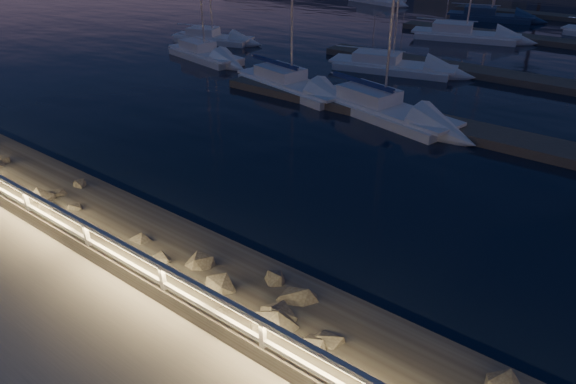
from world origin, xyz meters
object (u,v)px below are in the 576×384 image
(sailboat_c, at_px, (389,64))
(sailboat_n, at_px, (488,15))
(guard_rail, at_px, (132,257))
(sailboat_f, at_px, (289,83))
(sailboat_a, at_px, (203,53))
(sailboat_j, at_px, (463,34))
(sailboat_e, at_px, (211,37))
(sailboat_b, at_px, (381,107))

(sailboat_c, distance_m, sailboat_n, 21.79)
(guard_rail, distance_m, sailboat_f, 18.37)
(sailboat_a, relative_size, sailboat_c, 0.87)
(sailboat_c, xyz_separation_m, sailboat_j, (0.25, 11.90, 0.04))
(guard_rail, distance_m, sailboat_j, 35.89)
(sailboat_c, bearing_deg, sailboat_a, -170.65)
(sailboat_e, relative_size, sailboat_n, 0.83)
(sailboat_f, bearing_deg, sailboat_a, 178.37)
(sailboat_f, distance_m, sailboat_j, 19.13)
(guard_rail, xyz_separation_m, sailboat_f, (-7.85, 16.59, -0.94))
(sailboat_j, bearing_deg, guard_rail, -96.70)
(sailboat_b, height_order, sailboat_n, sailboat_b)
(sailboat_b, xyz_separation_m, sailboat_n, (-4.50, 29.40, -0.01))
(sailboat_b, xyz_separation_m, sailboat_f, (-6.04, 0.61, -0.01))
(sailboat_a, relative_size, sailboat_f, 0.89)
(sailboat_b, bearing_deg, sailboat_n, 112.35)
(sailboat_c, relative_size, sailboat_e, 1.22)
(guard_rail, xyz_separation_m, sailboat_b, (-1.81, 15.98, -0.93))
(sailboat_b, xyz_separation_m, sailboat_e, (-18.29, 6.76, -0.04))
(sailboat_f, relative_size, sailboat_n, 0.99)
(sailboat_b, xyz_separation_m, sailboat_c, (-3.52, 7.64, -0.02))
(sailboat_b, relative_size, sailboat_n, 1.03)
(sailboat_c, distance_m, sailboat_j, 11.90)
(sailboat_c, bearing_deg, sailboat_n, 79.01)
(guard_rail, bearing_deg, sailboat_n, 97.92)
(guard_rail, height_order, sailboat_n, sailboat_n)
(sailboat_f, bearing_deg, sailboat_b, 6.17)
(sailboat_e, bearing_deg, sailboat_b, -37.38)
(sailboat_c, height_order, sailboat_f, sailboat_c)
(guard_rail, relative_size, sailboat_n, 3.40)
(sailboat_c, xyz_separation_m, sailboat_e, (-14.77, -0.88, -0.01))
(sailboat_c, xyz_separation_m, sailboat_f, (-2.52, -7.03, 0.01))
(sailboat_j, bearing_deg, sailboat_b, -95.35)
(guard_rail, bearing_deg, sailboat_j, 98.13)
(sailboat_a, bearing_deg, sailboat_b, 0.62)
(sailboat_b, distance_m, sailboat_f, 6.07)
(sailboat_b, bearing_deg, sailboat_c, 128.36)
(sailboat_e, height_order, sailboat_n, sailboat_n)
(guard_rail, bearing_deg, sailboat_b, 96.47)
(guard_rail, relative_size, sailboat_a, 3.87)
(sailboat_n, bearing_deg, sailboat_b, -95.31)
(sailboat_a, xyz_separation_m, sailboat_b, (15.01, -2.77, 0.02))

